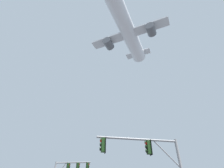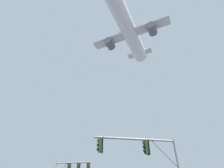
% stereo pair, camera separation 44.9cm
% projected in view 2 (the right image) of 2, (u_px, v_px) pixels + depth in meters
% --- Properties ---
extents(signal_pole_near, '(5.94, 0.83, 5.54)m').
position_uv_depth(signal_pole_near, '(148.00, 157.00, 11.82)').
color(signal_pole_near, gray).
rests_on(signal_pole_near, ground).
extents(airplane, '(20.74, 26.86, 7.86)m').
position_uv_depth(airplane, '(129.00, 31.00, 48.68)').
color(airplane, white).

